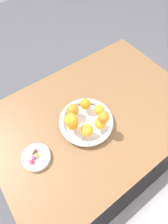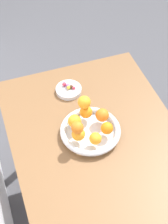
# 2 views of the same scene
# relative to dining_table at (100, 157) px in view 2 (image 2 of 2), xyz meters

# --- Properties ---
(ground_plane) EXTENTS (6.00, 6.00, 0.00)m
(ground_plane) POSITION_rel_dining_table_xyz_m (0.00, 0.00, -0.65)
(ground_plane) COLOR #4C4C51
(dining_table) EXTENTS (1.10, 0.76, 0.74)m
(dining_table) POSITION_rel_dining_table_xyz_m (0.00, 0.00, 0.00)
(dining_table) COLOR brown
(dining_table) RESTS_ON ground_plane
(fruit_bowl) EXTENTS (0.27, 0.27, 0.04)m
(fruit_bowl) POSITION_rel_dining_table_xyz_m (0.08, 0.02, 0.11)
(fruit_bowl) COLOR silver
(fruit_bowl) RESTS_ON dining_table
(candy_dish) EXTENTS (0.13, 0.13, 0.02)m
(candy_dish) POSITION_rel_dining_table_xyz_m (0.37, 0.03, 0.10)
(candy_dish) COLOR silver
(candy_dish) RESTS_ON dining_table
(orange_0) EXTENTS (0.05, 0.05, 0.05)m
(orange_0) POSITION_rel_dining_table_xyz_m (-0.00, 0.03, 0.16)
(orange_0) COLOR orange
(orange_0) RESTS_ON fruit_bowl
(orange_1) EXTENTS (0.06, 0.06, 0.06)m
(orange_1) POSITION_rel_dining_table_xyz_m (0.03, -0.04, 0.16)
(orange_1) COLOR orange
(orange_1) RESTS_ON fruit_bowl
(orange_2) EXTENTS (0.06, 0.06, 0.06)m
(orange_2) POSITION_rel_dining_table_xyz_m (0.11, -0.05, 0.16)
(orange_2) COLOR orange
(orange_2) RESTS_ON fruit_bowl
(orange_3) EXTENTS (0.06, 0.06, 0.06)m
(orange_3) POSITION_rel_dining_table_xyz_m (0.15, 0.02, 0.16)
(orange_3) COLOR orange
(orange_3) RESTS_ON fruit_bowl
(orange_4) EXTENTS (0.06, 0.06, 0.06)m
(orange_4) POSITION_rel_dining_table_xyz_m (0.12, 0.08, 0.16)
(orange_4) COLOR orange
(orange_4) RESTS_ON fruit_bowl
(orange_5) EXTENTS (0.06, 0.06, 0.06)m
(orange_5) POSITION_rel_dining_table_xyz_m (0.04, 0.09, 0.16)
(orange_5) COLOR orange
(orange_5) RESTS_ON fruit_bowl
(orange_6) EXTENTS (0.05, 0.05, 0.05)m
(orange_6) POSITION_rel_dining_table_xyz_m (0.04, 0.09, 0.21)
(orange_6) COLOR orange
(orange_6) RESTS_ON orange_5
(orange_7) EXTENTS (0.06, 0.06, 0.06)m
(orange_7) POSITION_rel_dining_table_xyz_m (0.16, 0.02, 0.22)
(orange_7) COLOR orange
(orange_7) RESTS_ON orange_3
(candy_ball_0) EXTENTS (0.02, 0.02, 0.02)m
(candy_ball_0) POSITION_rel_dining_table_xyz_m (0.39, 0.05, 0.12)
(candy_ball_0) COLOR #C6384C
(candy_ball_0) RESTS_ON candy_dish
(candy_ball_1) EXTENTS (0.02, 0.02, 0.02)m
(candy_ball_1) POSITION_rel_dining_table_xyz_m (0.35, 0.01, 0.12)
(candy_ball_1) COLOR #C6384C
(candy_ball_1) RESTS_ON candy_dish
(candy_ball_2) EXTENTS (0.02, 0.02, 0.02)m
(candy_ball_2) POSITION_rel_dining_table_xyz_m (0.37, 0.03, 0.12)
(candy_ball_2) COLOR #8C4C99
(candy_ball_2) RESTS_ON candy_dish
(candy_ball_3) EXTENTS (0.02, 0.02, 0.02)m
(candy_ball_3) POSITION_rel_dining_table_xyz_m (0.37, 0.03, 0.12)
(candy_ball_3) COLOR gold
(candy_ball_3) RESTS_ON candy_dish
(candy_ball_4) EXTENTS (0.02, 0.02, 0.02)m
(candy_ball_4) POSITION_rel_dining_table_xyz_m (0.36, 0.03, 0.12)
(candy_ball_4) COLOR gold
(candy_ball_4) RESTS_ON candy_dish
(candy_ball_5) EXTENTS (0.02, 0.02, 0.02)m
(candy_ball_5) POSITION_rel_dining_table_xyz_m (0.36, 0.02, 0.12)
(candy_ball_5) COLOR #472819
(candy_ball_5) RESTS_ON candy_dish
(candy_ball_6) EXTENTS (0.02, 0.02, 0.02)m
(candy_ball_6) POSITION_rel_dining_table_xyz_m (0.35, 0.01, 0.12)
(candy_ball_6) COLOR #C6384C
(candy_ball_6) RESTS_ON candy_dish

